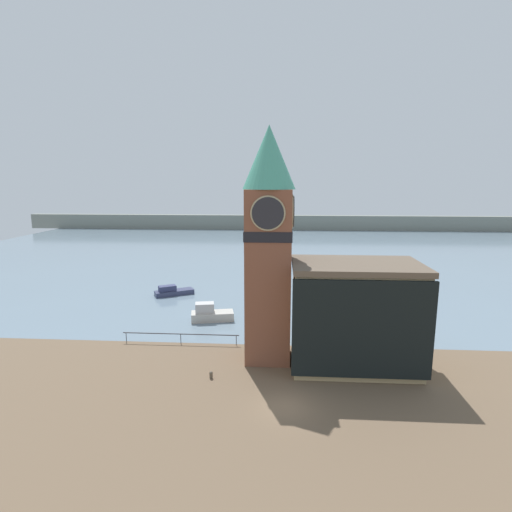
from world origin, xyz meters
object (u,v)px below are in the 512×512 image
object	(u,v)px
clock_tower	(269,240)
pier_building	(355,315)
mooring_bollard_near	(211,375)
boat_near	(211,314)
boat_far	(173,291)

from	to	relation	value
clock_tower	pier_building	world-z (taller)	clock_tower
clock_tower	mooring_bollard_near	xyz separation A→B (m)	(-4.70, -4.37, -10.97)
clock_tower	pier_building	xyz separation A→B (m)	(7.79, -0.93, -6.54)
pier_building	mooring_bollard_near	world-z (taller)	pier_building
boat_near	boat_far	world-z (taller)	boat_near
clock_tower	boat_near	bearing A→B (deg)	126.33
pier_building	boat_near	distance (m)	18.99
clock_tower	mooring_bollard_near	bearing A→B (deg)	-137.09
boat_far	mooring_bollard_near	bearing A→B (deg)	-96.30
clock_tower	boat_far	distance (m)	27.42
pier_building	boat_near	size ratio (longest dim) A/B	2.14
pier_building	boat_near	xyz separation A→B (m)	(-15.08, 10.84, -3.97)
clock_tower	boat_far	xyz separation A→B (m)	(-14.83, 20.40, -10.77)
boat_near	mooring_bollard_near	distance (m)	14.52
pier_building	boat_far	size ratio (longest dim) A/B	1.97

